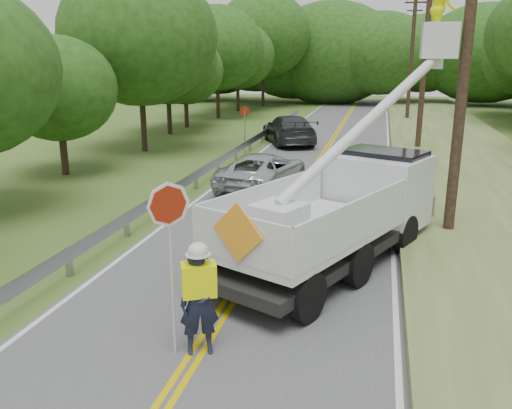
# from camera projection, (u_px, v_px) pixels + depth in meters

# --- Properties ---
(ground) EXTENTS (140.00, 140.00, 0.00)m
(ground) POSITION_uv_depth(u_px,v_px,m) (165.00, 404.00, 7.97)
(ground) COLOR #3E5B24
(ground) RESTS_ON ground
(road) EXTENTS (7.20, 96.00, 0.03)m
(road) POSITION_uv_depth(u_px,v_px,m) (302.00, 188.00, 21.10)
(road) COLOR #505053
(road) RESTS_ON ground
(guardrail) EXTENTS (0.18, 48.00, 0.77)m
(guardrail) POSITION_uv_depth(u_px,v_px,m) (212.00, 166.00, 22.69)
(guardrail) COLOR gray
(guardrail) RESTS_ON ground
(utility_poles) EXTENTS (1.60, 43.30, 10.00)m
(utility_poles) POSITION_uv_depth(u_px,v_px,m) (438.00, 52.00, 21.42)
(utility_poles) COLOR black
(utility_poles) RESTS_ON ground
(tall_grass_verge) EXTENTS (7.00, 96.00, 0.30)m
(tall_grass_verge) POSITION_uv_depth(u_px,v_px,m) (492.00, 195.00, 19.50)
(tall_grass_verge) COLOR #4C642F
(tall_grass_verge) RESTS_ON ground
(treeline_left) EXTENTS (10.19, 58.43, 11.78)m
(treeline_left) POSITION_uv_depth(u_px,v_px,m) (196.00, 45.00, 37.51)
(treeline_left) COLOR #332319
(treeline_left) RESTS_ON ground
(treeline_horizon) EXTENTS (57.83, 14.59, 11.79)m
(treeline_horizon) POSITION_uv_depth(u_px,v_px,m) (365.00, 54.00, 58.91)
(treeline_horizon) COLOR #1E410F
(treeline_horizon) RESTS_ON ground
(flagger) EXTENTS (1.11, 0.78, 3.10)m
(flagger) POSITION_uv_depth(u_px,v_px,m) (199.00, 295.00, 9.05)
(flagger) COLOR #191E33
(flagger) RESTS_ON road
(bucket_truck) EXTENTS (5.47, 7.65, 7.11)m
(bucket_truck) POSITION_uv_depth(u_px,v_px,m) (358.00, 195.00, 13.63)
(bucket_truck) COLOR black
(bucket_truck) RESTS_ON road
(suv_silver) EXTENTS (3.11, 5.45, 1.43)m
(suv_silver) POSITION_uv_depth(u_px,v_px,m) (263.00, 171.00, 20.86)
(suv_silver) COLOR silver
(suv_silver) RESTS_ON road
(suv_darkgrey) EXTENTS (4.46, 6.31, 1.70)m
(suv_darkgrey) POSITION_uv_depth(u_px,v_px,m) (289.00, 129.00, 31.87)
(suv_darkgrey) COLOR #34383C
(suv_darkgrey) RESTS_ON road
(stop_sign_permanent) EXTENTS (0.54, 0.06, 2.55)m
(stop_sign_permanent) POSITION_uv_depth(u_px,v_px,m) (245.00, 122.00, 28.50)
(stop_sign_permanent) COLOR gray
(stop_sign_permanent) RESTS_ON ground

